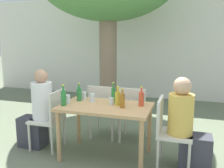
# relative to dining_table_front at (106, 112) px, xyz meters

# --- Properties ---
(ground_plane) EXTENTS (30.00, 30.00, 0.00)m
(ground_plane) POSITION_rel_dining_table_front_xyz_m (0.00, 0.00, -0.66)
(ground_plane) COLOR #667056
(cafe_building_wall) EXTENTS (10.00, 0.08, 2.80)m
(cafe_building_wall) POSITION_rel_dining_table_front_xyz_m (0.00, 3.79, 0.74)
(cafe_building_wall) COLOR white
(cafe_building_wall) RESTS_ON ground_plane
(dining_table_front) EXTENTS (1.26, 0.77, 0.76)m
(dining_table_front) POSITION_rel_dining_table_front_xyz_m (0.00, 0.00, 0.00)
(dining_table_front) COLOR tan
(dining_table_front) RESTS_ON ground_plane
(patio_chair_0) EXTENTS (0.44, 0.44, 0.92)m
(patio_chair_0) POSITION_rel_dining_table_front_xyz_m (-0.86, 0.00, -0.14)
(patio_chair_0) COLOR beige
(patio_chair_0) RESTS_ON ground_plane
(patio_chair_1) EXTENTS (0.44, 0.44, 0.92)m
(patio_chair_1) POSITION_rel_dining_table_front_xyz_m (0.86, 0.00, -0.14)
(patio_chair_1) COLOR beige
(patio_chair_1) RESTS_ON ground_plane
(patio_chair_2) EXTENTS (0.44, 0.44, 0.92)m
(patio_chair_2) POSITION_rel_dining_table_front_xyz_m (-0.25, 0.62, -0.14)
(patio_chair_2) COLOR beige
(patio_chair_2) RESTS_ON ground_plane
(patio_chair_3) EXTENTS (0.44, 0.44, 0.92)m
(patio_chair_3) POSITION_rel_dining_table_front_xyz_m (0.25, 0.62, -0.14)
(patio_chair_3) COLOR beige
(patio_chair_3) RESTS_ON ground_plane
(person_seated_0) EXTENTS (0.55, 0.31, 1.23)m
(person_seated_0) POSITION_rel_dining_table_front_xyz_m (-1.10, -0.00, -0.12)
(person_seated_0) COLOR #383842
(person_seated_0) RESTS_ON ground_plane
(person_seated_1) EXTENTS (0.56, 0.32, 1.21)m
(person_seated_1) POSITION_rel_dining_table_front_xyz_m (1.10, -0.00, -0.12)
(person_seated_1) COLOR #383842
(person_seated_1) RESTS_ON ground_plane
(green_bottle_0) EXTENTS (0.06, 0.06, 0.29)m
(green_bottle_0) POSITION_rel_dining_table_front_xyz_m (0.05, 0.20, 0.21)
(green_bottle_0) COLOR #287A38
(green_bottle_0) RESTS_ON dining_table_front
(oil_cruet_1) EXTENTS (0.08, 0.08, 0.27)m
(oil_cruet_1) POSITION_rel_dining_table_front_xyz_m (0.16, 0.06, 0.20)
(oil_cruet_1) COLOR gold
(oil_cruet_1) RESTS_ON dining_table_front
(green_bottle_2) EXTENTS (0.07, 0.07, 0.27)m
(green_bottle_2) POSITION_rel_dining_table_front_xyz_m (-0.46, 0.13, 0.20)
(green_bottle_2) COLOR #287A38
(green_bottle_2) RESTS_ON dining_table_front
(green_bottle_3) EXTENTS (0.07, 0.07, 0.30)m
(green_bottle_3) POSITION_rel_dining_table_front_xyz_m (-0.55, -0.17, 0.22)
(green_bottle_3) COLOR #287A38
(green_bottle_3) RESTS_ON dining_table_front
(soda_bottle_4) EXTENTS (0.07, 0.07, 0.27)m
(soda_bottle_4) POSITION_rel_dining_table_front_xyz_m (0.48, 0.13, 0.21)
(soda_bottle_4) COLOR #DB4C2D
(soda_bottle_4) RESTS_ON dining_table_front
(amber_bottle_5) EXTENTS (0.07, 0.07, 0.26)m
(amber_bottle_5) POSITION_rel_dining_table_front_xyz_m (0.25, -0.03, 0.20)
(amber_bottle_5) COLOR #9E661E
(amber_bottle_5) RESTS_ON dining_table_front
(drinking_glass_0) EXTENTS (0.06, 0.06, 0.10)m
(drinking_glass_0) POSITION_rel_dining_table_front_xyz_m (0.06, 0.08, 0.15)
(drinking_glass_0) COLOR silver
(drinking_glass_0) RESTS_ON dining_table_front
(drinking_glass_1) EXTENTS (0.08, 0.08, 0.13)m
(drinking_glass_1) POSITION_rel_dining_table_front_xyz_m (-0.24, 0.11, 0.16)
(drinking_glass_1) COLOR silver
(drinking_glass_1) RESTS_ON dining_table_front
(drinking_glass_2) EXTENTS (0.08, 0.08, 0.12)m
(drinking_glass_2) POSITION_rel_dining_table_front_xyz_m (-0.56, -0.05, 0.16)
(drinking_glass_2) COLOR silver
(drinking_glass_2) RESTS_ON dining_table_front
(drinking_glass_3) EXTENTS (0.07, 0.07, 0.12)m
(drinking_glass_3) POSITION_rel_dining_table_front_xyz_m (-0.42, 0.23, 0.16)
(drinking_glass_3) COLOR white
(drinking_glass_3) RESTS_ON dining_table_front
(drinking_glass_4) EXTENTS (0.06, 0.06, 0.09)m
(drinking_glass_4) POSITION_rel_dining_table_front_xyz_m (0.45, 0.20, 0.14)
(drinking_glass_4) COLOR white
(drinking_glass_4) RESTS_ON dining_table_front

